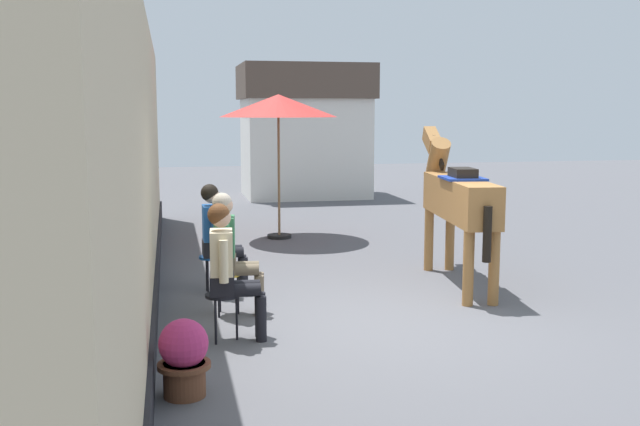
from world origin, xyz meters
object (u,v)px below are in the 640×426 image
Objects in this scene: seated_visitor_near at (228,265)px; seated_visitor_middle at (231,247)px; seated_visitor_far at (217,233)px; cafe_parasol at (278,107)px; flower_planter_near at (184,356)px; saddled_horse_center at (457,198)px.

seated_visitor_near and seated_visitor_middle have the same top height.
seated_visitor_far is 4.37m from cafe_parasol.
flower_planter_near is (-0.50, -3.33, -0.44)m from seated_visitor_far.
cafe_parasol is (1.86, 7.16, 2.03)m from flower_planter_near.
cafe_parasol is at bearing 70.40° from seated_visitor_far.
saddled_horse_center is (3.15, 1.81, 0.38)m from seated_visitor_near.
seated_visitor_near is 0.94m from seated_visitor_middle.
saddled_horse_center is 4.67× the size of flower_planter_near.
seated_visitor_middle is 1.00× the size of seated_visitor_far.
seated_visitor_near reaches higher than flower_planter_near.
seated_visitor_near is 0.46× the size of saddled_horse_center.
seated_visitor_middle is at bearing -85.52° from seated_visitor_far.
flower_planter_near is 0.25× the size of cafe_parasol.
flower_planter_near is (-0.48, -1.38, -0.44)m from seated_visitor_near.
seated_visitor_far is at bearing 89.35° from seated_visitor_near.
flower_planter_near is at bearing -104.03° from seated_visitor_middle.
saddled_horse_center is at bearing -2.58° from seated_visitor_far.
cafe_parasol reaches higher than seated_visitor_middle.
seated_visitor_near is 1.00× the size of seated_visitor_middle.
seated_visitor_near is 1.53m from flower_planter_near.
seated_visitor_near is 6.15m from cafe_parasol.
cafe_parasol is at bearing 75.15° from seated_visitor_middle.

